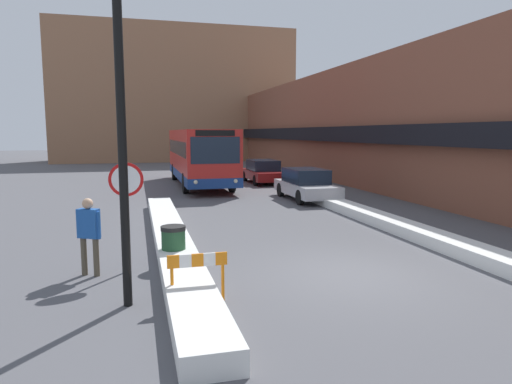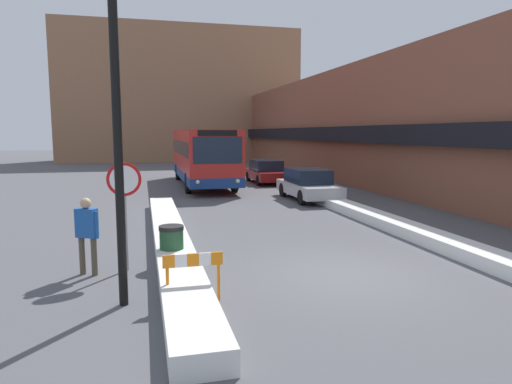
# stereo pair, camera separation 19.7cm
# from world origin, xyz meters

# --- Properties ---
(ground_plane) EXTENTS (160.00, 160.00, 0.00)m
(ground_plane) POSITION_xyz_m (0.00, 0.00, 0.00)
(ground_plane) COLOR #515156
(building_row_right) EXTENTS (5.50, 60.00, 7.13)m
(building_row_right) POSITION_xyz_m (9.97, 24.00, 3.56)
(building_row_right) COLOR brown
(building_row_right) RESTS_ON ground_plane
(building_backdrop_far) EXTENTS (26.00, 8.00, 14.50)m
(building_backdrop_far) POSITION_xyz_m (0.00, 44.16, 7.25)
(building_backdrop_far) COLOR #996B4C
(building_backdrop_far) RESTS_ON ground_plane
(snow_bank_left) EXTENTS (0.90, 14.20, 0.39)m
(snow_bank_left) POSITION_xyz_m (-3.60, 3.49, 0.20)
(snow_bank_left) COLOR silver
(snow_bank_left) RESTS_ON ground_plane
(snow_bank_right) EXTENTS (0.90, 13.39, 0.34)m
(snow_bank_right) POSITION_xyz_m (3.60, 3.74, 0.17)
(snow_bank_right) COLOR silver
(snow_bank_right) RESTS_ON ground_plane
(city_bus) EXTENTS (2.73, 11.44, 3.30)m
(city_bus) POSITION_xyz_m (-0.82, 18.19, 1.79)
(city_bus) COLOR red
(city_bus) RESTS_ON ground_plane
(parked_car_front) EXTENTS (1.84, 4.48, 1.46)m
(parked_car_front) POSITION_xyz_m (3.20, 11.01, 0.74)
(parked_car_front) COLOR #B7B7BC
(parked_car_front) RESTS_ON ground_plane
(parked_car_middle) EXTENTS (1.90, 4.38, 1.44)m
(parked_car_middle) POSITION_xyz_m (3.20, 18.52, 0.72)
(parked_car_middle) COLOR maroon
(parked_car_middle) RESTS_ON ground_plane
(stop_sign) EXTENTS (0.76, 0.08, 2.48)m
(stop_sign) POSITION_xyz_m (-4.71, 1.54, 1.80)
(stop_sign) COLOR gray
(stop_sign) RESTS_ON ground_plane
(street_lamp) EXTENTS (1.46, 0.36, 7.39)m
(street_lamp) POSITION_xyz_m (-4.45, -0.62, 4.49)
(street_lamp) COLOR black
(street_lamp) RESTS_ON ground_plane
(pedestrian) EXTENTS (0.51, 0.41, 1.73)m
(pedestrian) POSITION_xyz_m (-5.53, 1.42, 1.04)
(pedestrian) COLOR brown
(pedestrian) RESTS_ON ground_plane
(trash_bin) EXTENTS (0.59, 0.59, 0.95)m
(trash_bin) POSITION_xyz_m (-3.69, 1.75, 0.48)
(trash_bin) COLOR #234C2D
(trash_bin) RESTS_ON ground_plane
(construction_barricade) EXTENTS (1.10, 0.06, 0.94)m
(construction_barricade) POSITION_xyz_m (-3.45, -0.84, 0.67)
(construction_barricade) COLOR orange
(construction_barricade) RESTS_ON ground_plane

